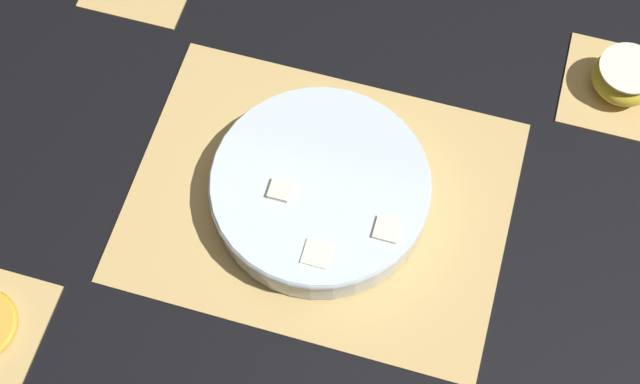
# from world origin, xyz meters

# --- Properties ---
(ground_plane) EXTENTS (6.00, 6.00, 0.00)m
(ground_plane) POSITION_xyz_m (0.00, 0.00, 0.00)
(ground_plane) COLOR black
(bamboo_mat_center) EXTENTS (0.47, 0.36, 0.01)m
(bamboo_mat_center) POSITION_xyz_m (0.00, 0.00, 0.00)
(bamboo_mat_center) COLOR tan
(bamboo_mat_center) RESTS_ON ground_plane
(coaster_mat_far_right) EXTENTS (0.15, 0.15, 0.01)m
(coaster_mat_far_right) POSITION_xyz_m (0.34, 0.27, 0.00)
(coaster_mat_far_right) COLOR tan
(coaster_mat_far_right) RESTS_ON ground_plane
(fruit_salad_bowl) EXTENTS (0.27, 0.27, 0.06)m
(fruit_salad_bowl) POSITION_xyz_m (0.00, -0.00, 0.04)
(fruit_salad_bowl) COLOR silver
(fruit_salad_bowl) RESTS_ON bamboo_mat_center
(apple_half) EXTENTS (0.09, 0.09, 0.05)m
(apple_half) POSITION_xyz_m (0.34, 0.27, 0.03)
(apple_half) COLOR gold
(apple_half) RESTS_ON coaster_mat_far_right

